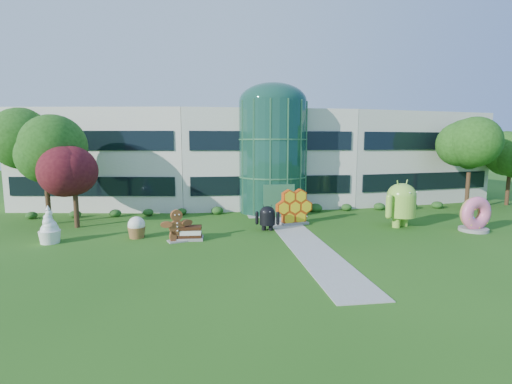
{
  "coord_description": "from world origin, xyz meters",
  "views": [
    {
      "loc": [
        -6.15,
        -20.91,
        6.21
      ],
      "look_at": [
        -2.35,
        6.0,
        2.6
      ],
      "focal_mm": 26.0,
      "sensor_mm": 36.0,
      "label": 1
    }
  ],
  "objects": [
    {
      "name": "ground",
      "position": [
        0.0,
        0.0,
        0.0
      ],
      "size": [
        140.0,
        140.0,
        0.0
      ],
      "primitive_type": "plane",
      "color": "#215114",
      "rests_on": "ground"
    },
    {
      "name": "building",
      "position": [
        0.0,
        18.0,
        4.65
      ],
      "size": [
        46.0,
        15.0,
        9.3
      ],
      "primitive_type": null,
      "color": "beige",
      "rests_on": "ground"
    },
    {
      "name": "atrium",
      "position": [
        0.0,
        12.0,
        4.9
      ],
      "size": [
        6.0,
        6.0,
        9.8
      ],
      "primitive_type": "cylinder",
      "color": "#194738",
      "rests_on": "ground"
    },
    {
      "name": "walkway",
      "position": [
        0.0,
        2.0,
        0.02
      ],
      "size": [
        2.4,
        20.0,
        0.04
      ],
      "primitive_type": "cube",
      "color": "#9E9E93",
      "rests_on": "ground"
    },
    {
      "name": "tree_red",
      "position": [
        -15.5,
        7.5,
        3.0
      ],
      "size": [
        4.0,
        4.0,
        6.0
      ],
      "primitive_type": null,
      "color": "#3F0C14",
      "rests_on": "ground"
    },
    {
      "name": "trees_backdrop",
      "position": [
        0.0,
        13.0,
        4.2
      ],
      "size": [
        52.0,
        8.0,
        8.4
      ],
      "primitive_type": null,
      "color": "#1C4411",
      "rests_on": "ground"
    },
    {
      "name": "android_green",
      "position": [
        8.31,
        4.42,
        1.92
      ],
      "size": [
        4.02,
        3.47,
        3.84
      ],
      "primitive_type": null,
      "rotation": [
        0.0,
        0.0,
        0.43
      ],
      "color": "#8BC840",
      "rests_on": "ground"
    },
    {
      "name": "android_black",
      "position": [
        -1.72,
        4.65,
        1.03
      ],
      "size": [
        2.05,
        1.62,
        2.06
      ],
      "primitive_type": null,
      "rotation": [
        0.0,
        0.0,
        -0.25
      ],
      "color": "black",
      "rests_on": "ground"
    },
    {
      "name": "donut",
      "position": [
        12.72,
        2.35,
        1.26
      ],
      "size": [
        2.55,
        1.46,
        2.52
      ],
      "primitive_type": null,
      "rotation": [
        0.0,
        0.0,
        0.13
      ],
      "color": "#DE5476",
      "rests_on": "ground"
    },
    {
      "name": "gingerbread",
      "position": [
        -7.91,
        2.41,
        1.04
      ],
      "size": [
        2.41,
        1.56,
        2.08
      ],
      "primitive_type": null,
      "rotation": [
        0.0,
        0.0,
        0.34
      ],
      "color": "brown",
      "rests_on": "ground"
    },
    {
      "name": "ice_cream_sandwich",
      "position": [
        -7.29,
        2.76,
        0.45
      ],
      "size": [
        2.09,
        1.12,
        0.91
      ],
      "primitive_type": null,
      "rotation": [
        0.0,
        0.0,
        -0.05
      ],
      "color": "black",
      "rests_on": "ground"
    },
    {
      "name": "honeycomb",
      "position": [
        0.64,
        6.33,
        1.22
      ],
      "size": [
        3.28,
        1.78,
        2.45
      ],
      "primitive_type": null,
      "rotation": [
        0.0,
        0.0,
        0.23
      ],
      "color": "yellow",
      "rests_on": "ground"
    },
    {
      "name": "froyo",
      "position": [
        -15.74,
        3.19,
        1.18
      ],
      "size": [
        1.8,
        1.8,
        2.36
      ],
      "primitive_type": null,
      "rotation": [
        0.0,
        0.0,
        0.39
      ],
      "color": "white",
      "rests_on": "ground"
    },
    {
      "name": "cupcake",
      "position": [
        -10.6,
        3.76,
        0.72
      ],
      "size": [
        1.56,
        1.56,
        1.43
      ],
      "primitive_type": null,
      "rotation": [
        0.0,
        0.0,
        -0.4
      ],
      "color": "white",
      "rests_on": "ground"
    }
  ]
}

